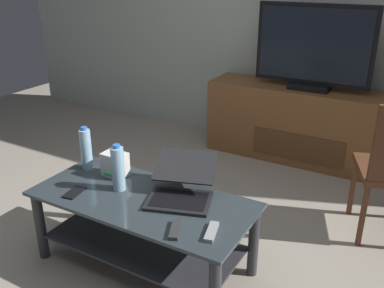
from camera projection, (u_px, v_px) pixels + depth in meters
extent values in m
plane|color=#9E9384|center=(155.00, 266.00, 2.52)|extent=(7.68, 7.68, 0.00)
cube|color=#2D383D|center=(142.00, 199.00, 2.36)|extent=(1.26, 0.58, 0.02)
cube|color=#2D2D33|center=(144.00, 242.00, 2.47)|extent=(1.11, 0.51, 0.02)
cylinder|color=#2D2D33|center=(40.00, 226.00, 2.52)|extent=(0.06, 0.06, 0.44)
cylinder|color=#2D2D33|center=(95.00, 191.00, 2.91)|extent=(0.06, 0.06, 0.44)
cylinder|color=#2D2D33|center=(254.00, 242.00, 2.37)|extent=(0.06, 0.06, 0.44)
cube|color=brown|center=(306.00, 125.00, 3.79)|extent=(1.77, 0.42, 0.67)
cube|color=#55351C|center=(297.00, 147.00, 3.66)|extent=(0.80, 0.01, 0.23)
cube|color=black|center=(309.00, 86.00, 3.63)|extent=(0.34, 0.20, 0.05)
cube|color=black|center=(314.00, 45.00, 3.49)|extent=(0.97, 0.04, 0.66)
cube|color=black|center=(313.00, 45.00, 3.47)|extent=(0.91, 0.01, 0.59)
cylinder|color=#59331E|center=(353.00, 187.00, 2.98)|extent=(0.04, 0.04, 0.43)
cylinder|color=#59331E|center=(363.00, 216.00, 2.63)|extent=(0.04, 0.04, 0.43)
cube|color=black|center=(179.00, 201.00, 2.31)|extent=(0.41, 0.35, 0.02)
cube|color=black|center=(179.00, 199.00, 2.30)|extent=(0.35, 0.29, 0.00)
cube|color=black|center=(186.00, 166.00, 2.42)|extent=(0.40, 0.34, 0.10)
cube|color=teal|center=(186.00, 166.00, 2.41)|extent=(0.36, 0.30, 0.09)
cube|color=white|center=(115.00, 164.00, 2.58)|extent=(0.15, 0.11, 0.15)
cube|color=#19D84C|center=(110.00, 175.00, 2.56)|extent=(0.09, 0.00, 0.01)
cylinder|color=#99C6E5|center=(118.00, 169.00, 2.40)|extent=(0.07, 0.07, 0.26)
cylinder|color=blue|center=(116.00, 146.00, 2.34)|extent=(0.04, 0.04, 0.02)
cylinder|color=#99C6E5|center=(86.00, 150.00, 2.65)|extent=(0.07, 0.07, 0.26)
cylinder|color=blue|center=(84.00, 128.00, 2.59)|extent=(0.04, 0.04, 0.02)
cube|color=black|center=(74.00, 192.00, 2.40)|extent=(0.09, 0.15, 0.01)
cube|color=#99999E|center=(211.00, 232.00, 2.04)|extent=(0.08, 0.17, 0.02)
cube|color=#2D2D30|center=(175.00, 230.00, 2.05)|extent=(0.11, 0.16, 0.02)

